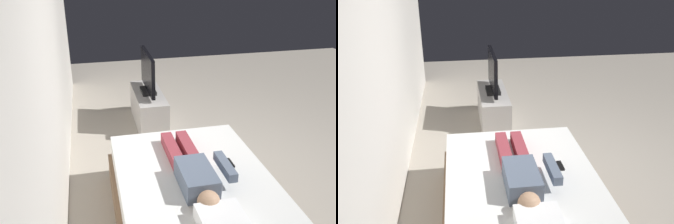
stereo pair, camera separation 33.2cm
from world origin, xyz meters
TOP-DOWN VIEW (x-y plane):
  - ground_plane at (0.00, 0.00)m, footprint 10.00×10.00m
  - back_wall at (0.40, 1.77)m, footprint 6.40×0.10m
  - bed at (-0.77, 0.54)m, footprint 2.04×1.45m
  - person at (-0.74, 0.57)m, footprint 1.26×0.46m
  - remote at (-0.59, 0.16)m, footprint 0.15×0.04m
  - tv_stand at (1.55, 0.58)m, footprint 1.10×0.40m
  - tv at (1.55, 0.58)m, footprint 0.88×0.20m

SIDE VIEW (x-z plane):
  - ground_plane at x=0.00m, z-range 0.00..0.00m
  - tv_stand at x=1.55m, z-range 0.00..0.50m
  - bed at x=-0.77m, z-range -0.01..0.53m
  - remote at x=-0.59m, z-range 0.54..0.56m
  - person at x=-0.74m, z-range 0.53..0.71m
  - tv at x=1.55m, z-range 0.49..1.08m
  - back_wall at x=0.40m, z-range 0.00..2.80m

